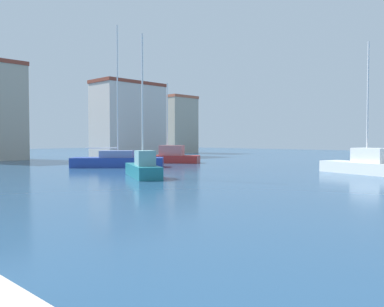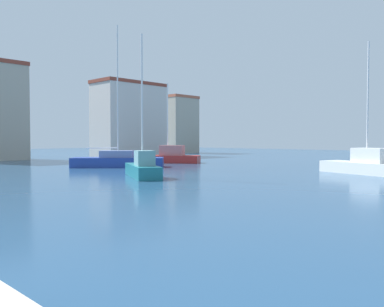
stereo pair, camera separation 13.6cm
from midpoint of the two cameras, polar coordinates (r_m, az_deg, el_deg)
water at (r=30.80m, az=-19.88°, el=-2.95°), size 160.00×160.00×0.00m
sailboat_white_behind_lamppost at (r=32.72m, az=23.62°, el=-1.48°), size 4.14×7.56×9.89m
sailboat_teal_far_right at (r=27.90m, az=-7.11°, el=-1.96°), size 4.17×5.88×9.88m
sailboat_red_far_left at (r=44.56m, az=-3.45°, el=-0.44°), size 5.83×7.16×8.82m
sailboat_blue_mid_harbor at (r=38.15m, az=-10.63°, el=-0.98°), size 7.71×7.65×13.19m
yacht_club at (r=62.55m, az=-9.06°, el=4.83°), size 10.95×5.61×11.35m
waterfront_apartments at (r=77.45m, az=-2.72°, el=4.12°), size 6.42×7.52×10.84m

